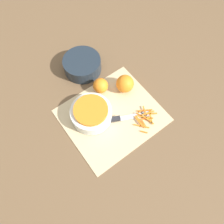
{
  "coord_description": "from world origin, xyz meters",
  "views": [
    {
      "loc": [
        -0.25,
        -0.33,
        0.89
      ],
      "look_at": [
        0.0,
        0.0,
        0.04
      ],
      "focal_mm": 35.0,
      "sensor_mm": 36.0,
      "label": 1
    }
  ],
  "objects_px": {
    "knife": "(113,119)",
    "orange_right": "(101,86)",
    "orange_left": "(125,84)",
    "bowl_speckled": "(91,113)",
    "bowl_dark": "(82,65)"
  },
  "relations": [
    {
      "from": "orange_left",
      "to": "orange_right",
      "type": "bearing_deg",
      "value": 146.81
    },
    {
      "from": "bowl_dark",
      "to": "orange_left",
      "type": "bearing_deg",
      "value": -66.48
    },
    {
      "from": "bowl_speckled",
      "to": "bowl_dark",
      "type": "relative_size",
      "value": 0.98
    },
    {
      "from": "knife",
      "to": "orange_left",
      "type": "relative_size",
      "value": 2.79
    },
    {
      "from": "orange_right",
      "to": "bowl_speckled",
      "type": "bearing_deg",
      "value": -141.5
    },
    {
      "from": "knife",
      "to": "orange_left",
      "type": "distance_m",
      "value": 0.18
    },
    {
      "from": "knife",
      "to": "orange_right",
      "type": "distance_m",
      "value": 0.17
    },
    {
      "from": "orange_right",
      "to": "knife",
      "type": "bearing_deg",
      "value": -106.1
    },
    {
      "from": "orange_left",
      "to": "orange_right",
      "type": "height_order",
      "value": "orange_left"
    },
    {
      "from": "knife",
      "to": "orange_right",
      "type": "xyz_separation_m",
      "value": [
        0.05,
        0.16,
        0.03
      ]
    },
    {
      "from": "bowl_speckled",
      "to": "orange_left",
      "type": "relative_size",
      "value": 2.18
    },
    {
      "from": "bowl_dark",
      "to": "bowl_speckled",
      "type": "bearing_deg",
      "value": -114.77
    },
    {
      "from": "knife",
      "to": "orange_right",
      "type": "bearing_deg",
      "value": 98.97
    },
    {
      "from": "bowl_speckled",
      "to": "orange_right",
      "type": "relative_size",
      "value": 2.57
    },
    {
      "from": "bowl_speckled",
      "to": "orange_left",
      "type": "bearing_deg",
      "value": 7.86
    }
  ]
}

